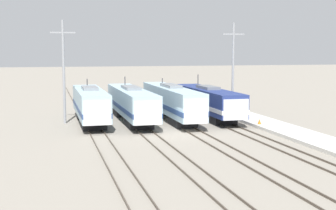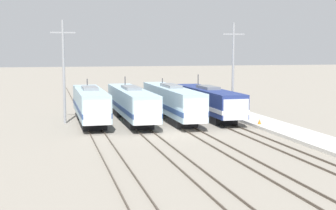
{
  "view_description": "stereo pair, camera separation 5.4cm",
  "coord_description": "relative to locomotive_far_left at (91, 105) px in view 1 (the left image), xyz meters",
  "views": [
    {
      "loc": [
        -11.82,
        -44.94,
        8.21
      ],
      "look_at": [
        0.39,
        2.4,
        2.52
      ],
      "focal_mm": 50.0,
      "sensor_mm": 36.0,
      "label": 1
    },
    {
      "loc": [
        -11.77,
        -44.95,
        8.21
      ],
      "look_at": [
        0.39,
        2.4,
        2.52
      ],
      "focal_mm": 50.0,
      "sensor_mm": 36.0,
      "label": 2
    }
  ],
  "objects": [
    {
      "name": "ground_plane",
      "position": [
        7.21,
        -7.98,
        -2.15
      ],
      "size": [
        400.0,
        400.0,
        0.0
      ],
      "primitive_type": "plane",
      "color": "gray"
    },
    {
      "name": "catenary_tower_left",
      "position": [
        -2.84,
        0.82,
        3.94
      ],
      "size": [
        2.77,
        0.3,
        11.61
      ],
      "color": "gray",
      "rests_on": "ground_plane"
    },
    {
      "name": "rail_pair_center_left",
      "position": [
        4.81,
        -7.98,
        -2.07
      ],
      "size": [
        1.51,
        120.0,
        0.15
      ],
      "color": "#4C4238",
      "rests_on": "ground_plane"
    },
    {
      "name": "platform",
      "position": [
        18.78,
        -7.98,
        -1.98
      ],
      "size": [
        4.0,
        120.0,
        0.34
      ],
      "color": "beige",
      "rests_on": "ground_plane"
    },
    {
      "name": "locomotive_far_right",
      "position": [
        14.42,
        0.68,
        -0.12
      ],
      "size": [
        3.1,
        17.9,
        5.13
      ],
      "color": "black",
      "rests_on": "ground_plane"
    },
    {
      "name": "locomotive_center_left",
      "position": [
        4.81,
        0.49,
        -0.04
      ],
      "size": [
        3.04,
        19.19,
        4.99
      ],
      "color": "#232326",
      "rests_on": "ground_plane"
    },
    {
      "name": "rail_pair_far_left",
      "position": [
        -0.0,
        -7.98,
        -2.07
      ],
      "size": [
        1.51,
        120.0,
        0.15
      ],
      "color": "#4C4238",
      "rests_on": "ground_plane"
    },
    {
      "name": "locomotive_center_right",
      "position": [
        9.62,
        0.28,
        0.03
      ],
      "size": [
        2.77,
        19.7,
        4.71
      ],
      "color": "#232326",
      "rests_on": "ground_plane"
    },
    {
      "name": "rail_pair_far_right",
      "position": [
        14.42,
        -7.98,
        -2.07
      ],
      "size": [
        1.51,
        120.0,
        0.15
      ],
      "color": "#4C4238",
      "rests_on": "ground_plane"
    },
    {
      "name": "catenary_tower_right",
      "position": [
        17.52,
        0.82,
        3.94
      ],
      "size": [
        2.77,
        0.3,
        11.61
      ],
      "color": "gray",
      "rests_on": "ground_plane"
    },
    {
      "name": "traffic_cone",
      "position": [
        17.42,
        -7.08,
        -1.54
      ],
      "size": [
        0.4,
        0.4,
        0.53
      ],
      "color": "orange",
      "rests_on": "platform"
    },
    {
      "name": "rail_pair_center_right",
      "position": [
        9.62,
        -7.98,
        -2.07
      ],
      "size": [
        1.51,
        120.0,
        0.15
      ],
      "color": "#4C4238",
      "rests_on": "ground_plane"
    },
    {
      "name": "locomotive_far_left",
      "position": [
        0.0,
        0.0,
        0.0
      ],
      "size": [
        2.99,
        16.15,
        4.84
      ],
      "color": "#232326",
      "rests_on": "ground_plane"
    }
  ]
}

